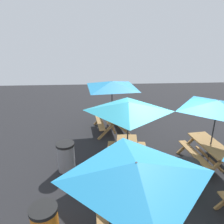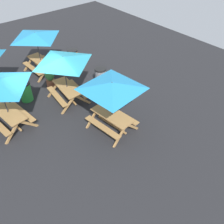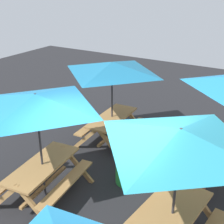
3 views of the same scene
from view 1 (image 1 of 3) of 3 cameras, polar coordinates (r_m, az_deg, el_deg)
ground_plane at (r=7.82m, az=13.56°, el=-13.70°), size 24.00×24.00×0.00m
picnic_table_0 at (r=9.39m, az=-0.00°, el=6.22°), size 2.81×2.81×2.34m
picnic_table_1 at (r=3.89m, az=6.20°, el=-16.75°), size 2.08×2.08×2.34m
picnic_table_3 at (r=7.61m, az=25.75°, el=0.57°), size 2.21×2.21×2.34m
picnic_table_4 at (r=6.70m, az=4.28°, el=0.08°), size 2.20×2.20×2.34m
trash_bin_green at (r=6.69m, az=18.94°, el=-15.74°), size 0.59×0.59×0.98m
trash_bin_gray at (r=7.36m, az=-11.90°, el=-11.33°), size 0.59×0.59×0.98m
potted_plant_0 at (r=6.08m, az=6.51°, el=-17.79°), size 0.48×0.48×1.11m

